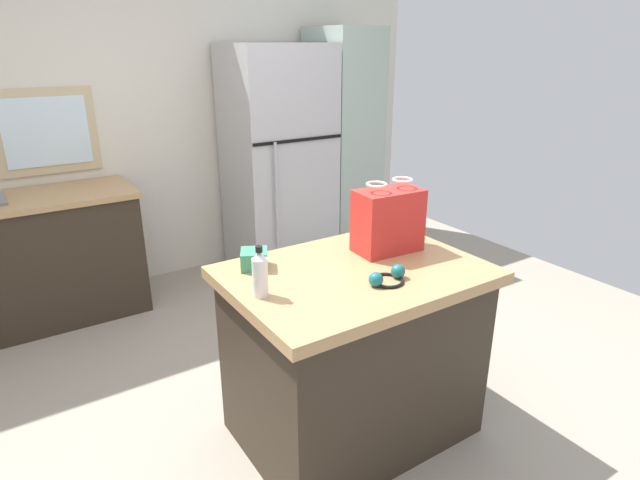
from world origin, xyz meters
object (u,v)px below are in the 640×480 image
shopping_bag (388,220)px  bottle (260,274)px  refrigerator (279,161)px  small_box (254,259)px  kitchen_island (354,352)px  ear_defenders (387,277)px  tall_cabinet (343,146)px

shopping_bag → bottle: size_ratio=1.63×
refrigerator → small_box: bearing=-121.9°
kitchen_island → small_box: 0.67m
shopping_bag → bottle: (-0.76, -0.11, -0.06)m
refrigerator → shopping_bag: 2.05m
small_box → kitchen_island: bearing=-35.6°
small_box → shopping_bag: bearing=-14.1°
shopping_bag → ear_defenders: shopping_bag is taller
refrigerator → bottle: size_ratio=8.55×
small_box → ear_defenders: small_box is taller
kitchen_island → shopping_bag: size_ratio=3.27×
refrigerator → tall_cabinet: bearing=0.0°
shopping_bag → tall_cabinet: bearing=60.1°
small_box → bottle: bottle is taller
small_box → ear_defenders: 0.61m
tall_cabinet → bottle: (-1.91, -2.10, -0.01)m
bottle → tall_cabinet: bearing=47.8°
kitchen_island → ear_defenders: (0.03, -0.18, 0.47)m
kitchen_island → tall_cabinet: 2.59m
kitchen_island → shopping_bag: (0.27, 0.11, 0.60)m
kitchen_island → refrigerator: size_ratio=0.62×
kitchen_island → bottle: (-0.49, -0.00, 0.54)m
tall_cabinet → small_box: (-1.80, -1.82, -0.06)m
tall_cabinet → small_box: size_ratio=16.08×
ear_defenders → kitchen_island: bearing=100.0°
small_box → bottle: bearing=-111.4°
bottle → kitchen_island: bearing=0.4°
kitchen_island → bottle: size_ratio=5.32×
shopping_bag → ear_defenders: (-0.24, -0.29, -0.14)m
bottle → ear_defenders: bearing=-19.0°
kitchen_island → refrigerator: bearing=70.2°
kitchen_island → small_box: bearing=144.4°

